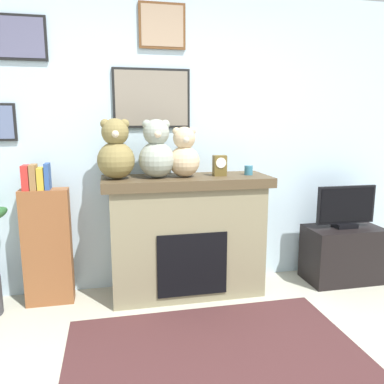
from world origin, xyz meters
The scene contains 11 objects.
back_wall centered at (-0.01, 2.00, 1.31)m, with size 5.20×0.15×2.60m.
fireplace centered at (0.12, 1.70, 0.53)m, with size 1.41×0.54×1.04m.
bookshelf centered at (-1.04, 1.74, 0.53)m, with size 0.38×0.16×1.17m.
tv_stand centered at (1.62, 1.64, 0.26)m, with size 0.69×0.40×0.52m, color black.
television centered at (1.62, 1.64, 0.71)m, with size 0.58×0.14×0.39m.
area_rug centered at (0.12, 0.78, 0.00)m, with size 1.94×1.17×0.01m, color #452525.
candle_jar centered at (0.67, 1.68, 1.08)m, with size 0.07×0.07×0.08m, color teal.
mantel_clock centered at (0.41, 1.68, 1.13)m, with size 0.11×0.08×0.17m.
teddy_bear_cream centered at (-0.46, 1.68, 1.26)m, with size 0.30×0.30×0.48m.
teddy_bear_tan centered at (-0.13, 1.68, 1.26)m, with size 0.30×0.30×0.48m.
teddy_bear_grey centered at (0.10, 1.68, 1.23)m, with size 0.26×0.26×0.42m.
Camera 1 is at (-0.50, -1.44, 1.50)m, focal length 35.73 mm.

